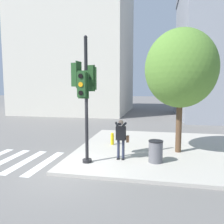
{
  "coord_description": "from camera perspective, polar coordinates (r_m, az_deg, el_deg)",
  "views": [
    {
      "loc": [
        3.17,
        -7.24,
        3.03
      ],
      "look_at": [
        1.49,
        1.2,
        2.1
      ],
      "focal_mm": 35.0,
      "sensor_mm": 36.0,
      "label": 1
    }
  ],
  "objects": [
    {
      "name": "trash_bin",
      "position": [
        8.9,
        11.33,
        -10.04
      ],
      "size": [
        0.57,
        0.57,
        0.87
      ],
      "color": "#5B5B60",
      "rests_on": "sidewalk_corner"
    },
    {
      "name": "building_left",
      "position": [
        30.04,
        -8.7,
        17.32
      ],
      "size": [
        13.12,
        12.96,
        17.75
      ],
      "color": "beige",
      "rests_on": "ground_plane"
    },
    {
      "name": "traffic_signal_pole",
      "position": [
        8.46,
        -7.25,
        6.28
      ],
      "size": [
        0.88,
        1.19,
        4.87
      ],
      "color": "black",
      "rests_on": "sidewalk_corner"
    },
    {
      "name": "fire_hydrant",
      "position": [
        11.41,
        0.08,
        -6.97
      ],
      "size": [
        0.18,
        0.24,
        0.63
      ],
      "color": "yellow",
      "rests_on": "sidewalk_corner"
    },
    {
      "name": "person_photographer",
      "position": [
        9.0,
        2.42,
        -6.26
      ],
      "size": [
        0.58,
        0.54,
        1.63
      ],
      "color": "black",
      "rests_on": "sidewalk_corner"
    },
    {
      "name": "ground_plane",
      "position": [
        8.46,
        -11.96,
        -14.95
      ],
      "size": [
        160.0,
        160.0,
        0.0
      ],
      "primitive_type": "plane",
      "color": "slate"
    },
    {
      "name": "street_tree",
      "position": [
        10.29,
        17.5,
        10.71
      ],
      "size": [
        3.15,
        3.15,
        5.52
      ],
      "color": "brown",
      "rests_on": "sidewalk_corner"
    },
    {
      "name": "sidewalk_corner",
      "position": [
        11.15,
        12.72,
        -9.43
      ],
      "size": [
        8.0,
        8.0,
        0.13
      ],
      "color": "#ADA89E",
      "rests_on": "ground_plane"
    }
  ]
}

